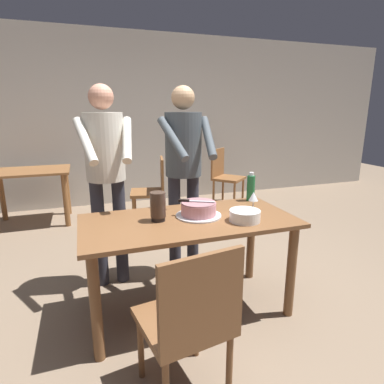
{
  "coord_description": "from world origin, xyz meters",
  "views": [
    {
      "loc": [
        -0.7,
        -2.1,
        1.53
      ],
      "look_at": [
        0.09,
        0.19,
        0.9
      ],
      "focal_mm": 30.05,
      "sensor_mm": 36.0,
      "label": 1
    }
  ],
  "objects_px": {
    "cake_knife": "(189,201)",
    "background_table": "(31,182)",
    "hurricane_lamp": "(158,206)",
    "background_chair_1": "(153,188)",
    "wine_glass_near": "(253,197)",
    "water_bottle": "(251,188)",
    "person_standing_beside": "(106,165)",
    "plate_stack": "(245,216)",
    "background_chair_0": "(225,174)",
    "main_dining_table": "(189,235)",
    "cake_on_platter": "(199,210)",
    "chair_near_side": "(190,319)",
    "person_cutting_cake": "(184,162)"
  },
  "relations": [
    {
      "from": "main_dining_table",
      "to": "person_cutting_cake",
      "type": "relative_size",
      "value": 0.9
    },
    {
      "from": "cake_knife",
      "to": "person_standing_beside",
      "type": "distance_m",
      "value": 0.8
    },
    {
      "from": "background_table",
      "to": "wine_glass_near",
      "type": "bearing_deg",
      "value": -52.56
    },
    {
      "from": "hurricane_lamp",
      "to": "chair_near_side",
      "type": "bearing_deg",
      "value": -92.2
    },
    {
      "from": "water_bottle",
      "to": "hurricane_lamp",
      "type": "relative_size",
      "value": 1.19
    },
    {
      "from": "chair_near_side",
      "to": "background_chair_1",
      "type": "relative_size",
      "value": 1.0
    },
    {
      "from": "background_table",
      "to": "background_chair_1",
      "type": "relative_size",
      "value": 1.11
    },
    {
      "from": "cake_knife",
      "to": "chair_near_side",
      "type": "relative_size",
      "value": 0.28
    },
    {
      "from": "person_cutting_cake",
      "to": "hurricane_lamp",
      "type": "bearing_deg",
      "value": -123.72
    },
    {
      "from": "main_dining_table",
      "to": "cake_knife",
      "type": "bearing_deg",
      "value": 71.21
    },
    {
      "from": "water_bottle",
      "to": "main_dining_table",
      "type": "bearing_deg",
      "value": -156.18
    },
    {
      "from": "cake_on_platter",
      "to": "chair_near_side",
      "type": "relative_size",
      "value": 0.38
    },
    {
      "from": "cake_on_platter",
      "to": "background_chair_0",
      "type": "height_order",
      "value": "background_chair_0"
    },
    {
      "from": "background_chair_1",
      "to": "main_dining_table",
      "type": "bearing_deg",
      "value": -94.72
    },
    {
      "from": "wine_glass_near",
      "to": "water_bottle",
      "type": "distance_m",
      "value": 0.27
    },
    {
      "from": "background_chair_1",
      "to": "person_cutting_cake",
      "type": "bearing_deg",
      "value": -90.81
    },
    {
      "from": "cake_on_platter",
      "to": "chair_near_side",
      "type": "height_order",
      "value": "chair_near_side"
    },
    {
      "from": "person_standing_beside",
      "to": "background_chair_0",
      "type": "relative_size",
      "value": 1.91
    },
    {
      "from": "water_bottle",
      "to": "background_chair_1",
      "type": "distance_m",
      "value": 1.86
    },
    {
      "from": "plate_stack",
      "to": "wine_glass_near",
      "type": "relative_size",
      "value": 1.53
    },
    {
      "from": "person_cutting_cake",
      "to": "background_table",
      "type": "distance_m",
      "value": 2.55
    },
    {
      "from": "hurricane_lamp",
      "to": "background_chair_1",
      "type": "xyz_separation_m",
      "value": [
        0.39,
        2.01,
        -0.37
      ]
    },
    {
      "from": "wine_glass_near",
      "to": "water_bottle",
      "type": "bearing_deg",
      "value": 65.48
    },
    {
      "from": "wine_glass_near",
      "to": "person_cutting_cake",
      "type": "xyz_separation_m",
      "value": [
        -0.41,
        0.54,
        0.22
      ]
    },
    {
      "from": "cake_knife",
      "to": "background_table",
      "type": "distance_m",
      "value": 2.88
    },
    {
      "from": "wine_glass_near",
      "to": "chair_near_side",
      "type": "height_order",
      "value": "chair_near_side"
    },
    {
      "from": "wine_glass_near",
      "to": "background_table",
      "type": "bearing_deg",
      "value": 127.44
    },
    {
      "from": "cake_knife",
      "to": "chair_near_side",
      "type": "height_order",
      "value": "chair_near_side"
    },
    {
      "from": "background_table",
      "to": "background_chair_0",
      "type": "bearing_deg",
      "value": 0.59
    },
    {
      "from": "plate_stack",
      "to": "background_chair_0",
      "type": "distance_m",
      "value": 3.0
    },
    {
      "from": "plate_stack",
      "to": "background_chair_0",
      "type": "height_order",
      "value": "background_chair_0"
    },
    {
      "from": "wine_glass_near",
      "to": "hurricane_lamp",
      "type": "bearing_deg",
      "value": -178.96
    },
    {
      "from": "chair_near_side",
      "to": "main_dining_table",
      "type": "bearing_deg",
      "value": 71.71
    },
    {
      "from": "wine_glass_near",
      "to": "background_chair_0",
      "type": "bearing_deg",
      "value": 70.02
    },
    {
      "from": "cake_knife",
      "to": "background_chair_0",
      "type": "xyz_separation_m",
      "value": [
        1.46,
        2.53,
        -0.37
      ]
    },
    {
      "from": "background_chair_1",
      "to": "hurricane_lamp",
      "type": "bearing_deg",
      "value": -100.92
    },
    {
      "from": "person_cutting_cake",
      "to": "background_table",
      "type": "height_order",
      "value": "person_cutting_cake"
    },
    {
      "from": "plate_stack",
      "to": "chair_near_side",
      "type": "relative_size",
      "value": 0.24
    },
    {
      "from": "cake_knife",
      "to": "wine_glass_near",
      "type": "xyz_separation_m",
      "value": [
        0.53,
        -0.02,
        -0.01
      ]
    },
    {
      "from": "water_bottle",
      "to": "chair_near_side",
      "type": "bearing_deg",
      "value": -131.11
    },
    {
      "from": "main_dining_table",
      "to": "wine_glass_near",
      "type": "height_order",
      "value": "wine_glass_near"
    },
    {
      "from": "cake_on_platter",
      "to": "cake_knife",
      "type": "bearing_deg",
      "value": 152.9
    },
    {
      "from": "water_bottle",
      "to": "person_standing_beside",
      "type": "distance_m",
      "value": 1.25
    },
    {
      "from": "water_bottle",
      "to": "hurricane_lamp",
      "type": "height_order",
      "value": "water_bottle"
    },
    {
      "from": "main_dining_table",
      "to": "background_table",
      "type": "relative_size",
      "value": 1.54
    },
    {
      "from": "cake_on_platter",
      "to": "background_chair_0",
      "type": "bearing_deg",
      "value": 61.48
    },
    {
      "from": "chair_near_side",
      "to": "cake_knife",
      "type": "bearing_deg",
      "value": 71.66
    },
    {
      "from": "wine_glass_near",
      "to": "person_standing_beside",
      "type": "xyz_separation_m",
      "value": [
        -1.07,
        0.57,
        0.22
      ]
    },
    {
      "from": "plate_stack",
      "to": "background_table",
      "type": "distance_m",
      "value": 3.25
    },
    {
      "from": "cake_on_platter",
      "to": "plate_stack",
      "type": "distance_m",
      "value": 0.34
    }
  ]
}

